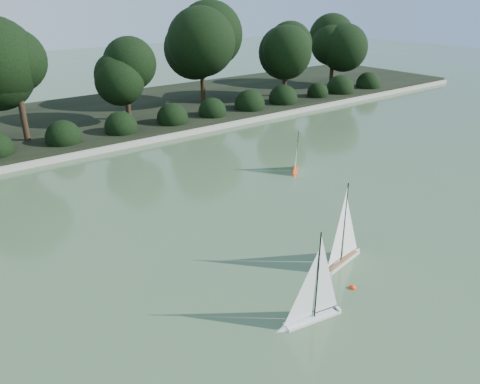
{
  "coord_description": "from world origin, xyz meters",
  "views": [
    {
      "loc": [
        -6.68,
        -5.72,
        4.98
      ],
      "look_at": [
        -0.58,
        2.15,
        0.7
      ],
      "focal_mm": 35.0,
      "sensor_mm": 36.0,
      "label": 1
    }
  ],
  "objects_px": {
    "sailboat_white_b": "(345,248)",
    "sailboat_orange": "(295,166)",
    "sailboat_white_a": "(308,308)",
    "race_buoy": "(352,288)"
  },
  "relations": [
    {
      "from": "sailboat_white_a",
      "to": "race_buoy",
      "type": "bearing_deg",
      "value": 6.7
    },
    {
      "from": "sailboat_white_b",
      "to": "race_buoy",
      "type": "xyz_separation_m",
      "value": [
        -0.63,
        -0.73,
        -0.28
      ]
    },
    {
      "from": "sailboat_white_b",
      "to": "sailboat_orange",
      "type": "distance_m",
      "value": 5.02
    },
    {
      "from": "sailboat_white_a",
      "to": "sailboat_orange",
      "type": "height_order",
      "value": "sailboat_white_a"
    },
    {
      "from": "sailboat_white_b",
      "to": "sailboat_orange",
      "type": "bearing_deg",
      "value": 57.37
    },
    {
      "from": "sailboat_white_a",
      "to": "sailboat_white_b",
      "type": "xyz_separation_m",
      "value": [
        1.95,
        0.89,
        0.01
      ]
    },
    {
      "from": "sailboat_white_b",
      "to": "sailboat_orange",
      "type": "height_order",
      "value": "sailboat_white_b"
    },
    {
      "from": "sailboat_white_a",
      "to": "race_buoy",
      "type": "height_order",
      "value": "sailboat_white_a"
    },
    {
      "from": "sailboat_white_b",
      "to": "sailboat_white_a",
      "type": "bearing_deg",
      "value": -155.51
    },
    {
      "from": "sailboat_white_a",
      "to": "sailboat_white_b",
      "type": "distance_m",
      "value": 2.14
    }
  ]
}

